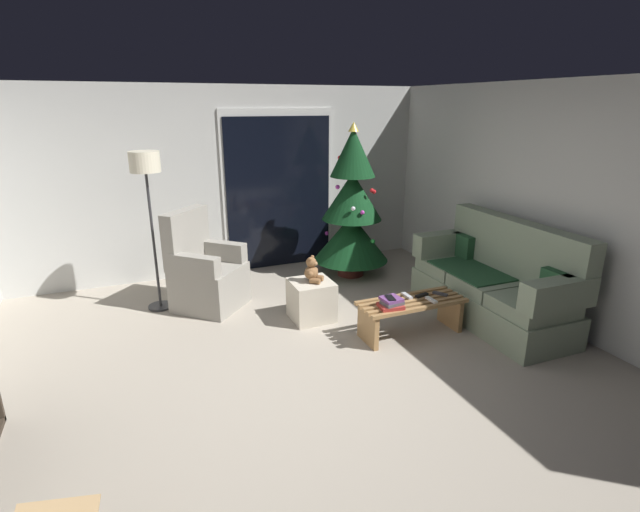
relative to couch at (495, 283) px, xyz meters
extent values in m
plane|color=#9E9384|center=(-2.32, -0.37, -0.40)|extent=(7.00, 7.00, 0.00)
cube|color=beige|center=(-2.32, 2.69, 0.85)|extent=(5.72, 0.12, 2.50)
cube|color=beige|center=(0.54, -0.37, 0.85)|extent=(0.12, 6.00, 2.50)
cube|color=silver|center=(-1.60, 2.62, 0.70)|extent=(1.60, 0.02, 2.20)
cube|color=black|center=(-1.60, 2.60, 0.65)|extent=(1.50, 0.02, 2.10)
cube|color=gray|center=(-0.07, 0.00, -0.23)|extent=(0.79, 1.91, 0.34)
cube|color=gray|center=(-0.10, -0.62, 0.01)|extent=(0.69, 0.61, 0.14)
cube|color=gray|center=(-0.09, 0.00, 0.01)|extent=(0.69, 0.61, 0.14)
cube|color=gray|center=(-0.08, 0.62, 0.01)|extent=(0.69, 0.61, 0.14)
cube|color=gray|center=(0.23, -0.01, 0.38)|extent=(0.23, 1.90, 0.60)
cube|color=gray|center=(-0.08, -0.87, 0.22)|extent=(0.76, 0.21, 0.28)
cube|color=gray|center=(-0.05, 0.87, 0.22)|extent=(0.76, 0.21, 0.28)
cube|color=#234C2D|center=(-0.10, 0.25, 0.09)|extent=(0.62, 0.91, 0.02)
cube|color=#234C2D|center=(0.08, -0.70, 0.22)|extent=(0.13, 0.32, 0.28)
cube|color=#234C2D|center=(0.10, 0.70, 0.22)|extent=(0.13, 0.32, 0.28)
cube|color=#9E7547|center=(-1.06, -0.18, -0.04)|extent=(1.10, 0.05, 0.04)
cube|color=#9E7547|center=(-1.06, -0.09, -0.04)|extent=(1.10, 0.05, 0.04)
cube|color=#9E7547|center=(-1.06, 0.00, -0.04)|extent=(1.10, 0.05, 0.04)
cube|color=#9E7547|center=(-1.06, 0.09, -0.04)|extent=(1.10, 0.05, 0.04)
cube|color=#9E7547|center=(-1.06, 0.18, -0.04)|extent=(1.10, 0.05, 0.04)
cube|color=#9E7547|center=(-1.55, 0.00, -0.23)|extent=(0.05, 0.36, 0.34)
cube|color=#9E7547|center=(-0.57, 0.00, -0.23)|extent=(0.05, 0.36, 0.34)
cube|color=#333338|center=(-0.71, 0.01, -0.01)|extent=(0.12, 0.15, 0.02)
cube|color=black|center=(-0.90, 0.05, -0.01)|extent=(0.16, 0.08, 0.02)
cube|color=#ADADB2|center=(-1.05, 0.09, -0.01)|extent=(0.05, 0.16, 0.02)
cube|color=silver|center=(-0.89, -0.09, -0.01)|extent=(0.05, 0.16, 0.02)
cube|color=#A32D28|center=(-1.35, -0.08, -0.01)|extent=(0.25, 0.21, 0.04)
cube|color=#4C4C51|center=(-1.33, -0.08, 0.03)|extent=(0.21, 0.17, 0.03)
cube|color=#6B3D7A|center=(-1.33, -0.06, 0.06)|extent=(0.20, 0.19, 0.03)
cube|color=black|center=(-1.35, -0.07, 0.08)|extent=(0.10, 0.15, 0.01)
cylinder|color=#4C1E19|center=(-0.84, 1.84, -0.35)|extent=(0.36, 0.36, 0.10)
cylinder|color=brown|center=(-0.84, 1.84, -0.24)|extent=(0.08, 0.08, 0.12)
cone|color=#0F3819|center=(-0.84, 1.84, 0.13)|extent=(1.00, 1.00, 0.62)
cone|color=#0F3819|center=(-0.84, 1.84, 0.70)|extent=(0.80, 0.80, 0.62)
cone|color=#0F3819|center=(-0.84, 1.84, 1.27)|extent=(0.59, 0.59, 0.62)
sphere|color=#B233A5|center=(-1.09, 1.75, 0.85)|extent=(0.06, 0.06, 0.06)
sphere|color=red|center=(-0.66, 1.62, 0.80)|extent=(0.06, 0.06, 0.06)
sphere|color=white|center=(-1.06, 1.80, 1.01)|extent=(0.06, 0.06, 0.06)
sphere|color=#1E8C33|center=(-0.74, 1.42, 0.18)|extent=(0.06, 0.06, 0.06)
sphere|color=#1E8C33|center=(-0.61, 2.04, 0.67)|extent=(0.06, 0.06, 0.06)
sphere|color=blue|center=(-0.69, 1.89, 1.27)|extent=(0.06, 0.06, 0.06)
sphere|color=red|center=(-0.59, 1.69, 0.76)|extent=(0.06, 0.06, 0.06)
sphere|color=white|center=(-0.72, 1.93, 1.31)|extent=(0.06, 0.06, 0.06)
sphere|color=#B233A5|center=(-1.02, 2.25, 0.11)|extent=(0.06, 0.06, 0.06)
sphere|color=white|center=(-0.97, 1.54, 0.60)|extent=(0.06, 0.06, 0.06)
sphere|color=#B233A5|center=(-0.86, 1.50, 0.55)|extent=(0.06, 0.06, 0.06)
sphere|color=red|center=(-0.97, 1.96, 1.19)|extent=(0.06, 0.06, 0.06)
cone|color=#EAD14C|center=(-0.84, 1.84, 1.58)|extent=(0.14, 0.14, 0.12)
cube|color=gray|center=(-2.82, 1.48, -0.24)|extent=(0.96, 0.96, 0.31)
cube|color=gray|center=(-2.82, 1.48, 0.00)|extent=(0.96, 0.96, 0.18)
cube|color=gray|center=(-3.01, 1.66, 0.41)|extent=(0.58, 0.60, 0.64)
cube|color=gray|center=(-2.61, 1.67, 0.20)|extent=(0.52, 0.50, 0.22)
cube|color=gray|center=(-3.00, 1.26, 0.20)|extent=(0.52, 0.50, 0.22)
cylinder|color=#2D2D30|center=(-3.37, 1.69, -0.39)|extent=(0.28, 0.28, 0.02)
cylinder|color=#2D2D30|center=(-3.37, 1.69, 0.40)|extent=(0.03, 0.03, 1.55)
cylinder|color=beige|center=(-3.37, 1.69, 1.27)|extent=(0.32, 0.32, 0.22)
cube|color=beige|center=(-1.86, 0.73, -0.18)|extent=(0.44, 0.44, 0.44)
cylinder|color=brown|center=(-1.78, 0.73, 0.07)|extent=(0.12, 0.12, 0.06)
cylinder|color=brown|center=(-1.85, 0.65, 0.07)|extent=(0.12, 0.12, 0.06)
sphere|color=brown|center=(-1.86, 0.73, 0.14)|extent=(0.15, 0.15, 0.15)
sphere|color=brown|center=(-1.86, 0.73, 0.26)|extent=(0.11, 0.11, 0.11)
sphere|color=#A37A51|center=(-1.82, 0.70, 0.25)|extent=(0.04, 0.04, 0.04)
sphere|color=brown|center=(-1.83, 0.76, 0.30)|extent=(0.04, 0.04, 0.04)
sphere|color=brown|center=(-1.88, 0.70, 0.30)|extent=(0.04, 0.04, 0.04)
sphere|color=brown|center=(-1.79, 0.77, 0.15)|extent=(0.06, 0.06, 0.06)
sphere|color=brown|center=(-1.89, 0.66, 0.15)|extent=(0.06, 0.06, 0.06)
cube|color=tan|center=(-4.09, -1.47, -0.09)|extent=(0.41, 0.18, 0.06)
camera|label=1|loc=(-3.59, -3.70, 1.86)|focal=26.56mm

